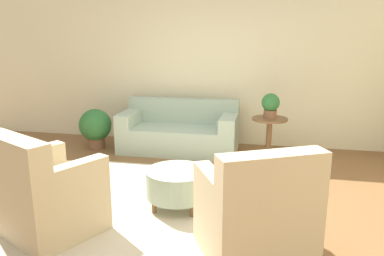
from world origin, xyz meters
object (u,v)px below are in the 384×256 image
object	(u,v)px
armchair_right	(257,215)
armchair_left	(44,195)
potted_plant_on_side_table	(271,105)
ottoman_table	(177,183)
couch	(180,132)
potted_plant_floor	(95,126)
side_table	(269,132)

from	to	relation	value
armchair_right	armchair_left	bearing A→B (deg)	180.00
potted_plant_on_side_table	ottoman_table	bearing A→B (deg)	-117.61
armchair_right	potted_plant_on_side_table	world-z (taller)	potted_plant_on_side_table
armchair_right	couch	bearing A→B (deg)	115.31
couch	potted_plant_on_side_table	size ratio (longest dim) A/B	5.11
ottoman_table	potted_plant_floor	world-z (taller)	potted_plant_floor
side_table	potted_plant_on_side_table	distance (m)	0.40
ottoman_table	armchair_left	bearing A→B (deg)	-143.81
potted_plant_on_side_table	side_table	bearing A→B (deg)	-135.00
potted_plant_on_side_table	potted_plant_floor	distance (m)	2.80
armchair_left	potted_plant_floor	size ratio (longest dim) A/B	1.67
armchair_left	potted_plant_on_side_table	xyz separation A→B (m)	(2.00, 2.57, 0.46)
ottoman_table	potted_plant_on_side_table	bearing A→B (deg)	62.39
couch	ottoman_table	size ratio (longest dim) A/B	2.73
armchair_left	side_table	bearing A→B (deg)	52.11
ottoman_table	potted_plant_on_side_table	size ratio (longest dim) A/B	1.87
couch	potted_plant_on_side_table	bearing A→B (deg)	-8.73
potted_plant_on_side_table	couch	bearing A→B (deg)	171.27
ottoman_table	potted_plant_on_side_table	xyz separation A→B (m)	(0.94, 1.79, 0.56)
armchair_left	armchair_right	distance (m)	1.92
ottoman_table	potted_plant_on_side_table	distance (m)	2.10
potted_plant_floor	side_table	bearing A→B (deg)	-0.91
armchair_right	potted_plant_on_side_table	xyz separation A→B (m)	(0.08, 2.57, 0.46)
armchair_right	side_table	bearing A→B (deg)	88.23
armchair_left	potted_plant_floor	world-z (taller)	armchair_left
couch	potted_plant_floor	bearing A→B (deg)	-172.86
armchair_left	potted_plant_on_side_table	size ratio (longest dim) A/B	3.04
potted_plant_on_side_table	potted_plant_floor	xyz separation A→B (m)	(-2.76, 0.04, -0.47)
armchair_right	side_table	xyz separation A→B (m)	(0.08, 2.57, 0.06)
potted_plant_floor	potted_plant_on_side_table	bearing A→B (deg)	-0.91
couch	side_table	size ratio (longest dim) A/B	2.86
side_table	potted_plant_on_side_table	world-z (taller)	potted_plant_on_side_table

